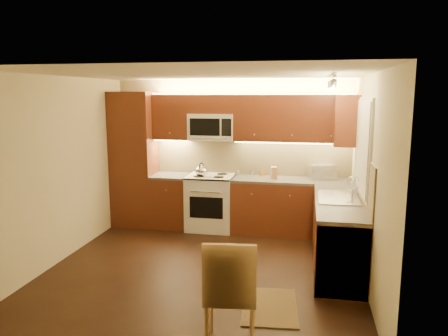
% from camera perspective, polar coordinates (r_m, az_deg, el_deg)
% --- Properties ---
extents(floor, '(4.00, 4.00, 0.01)m').
position_cam_1_polar(floor, '(5.86, -2.54, -12.99)').
color(floor, black).
rests_on(floor, ground).
extents(ceiling, '(4.00, 4.00, 0.01)m').
position_cam_1_polar(ceiling, '(5.41, -2.74, 12.22)').
color(ceiling, beige).
rests_on(ceiling, ground).
extents(wall_back, '(4.00, 0.01, 2.50)m').
position_cam_1_polar(wall_back, '(7.44, 1.02, 1.89)').
color(wall_back, '#C1B68D').
rests_on(wall_back, ground).
extents(wall_front, '(4.00, 0.01, 2.50)m').
position_cam_1_polar(wall_front, '(3.64, -10.17, -6.59)').
color(wall_front, '#C1B68D').
rests_on(wall_front, ground).
extents(wall_left, '(0.01, 4.00, 2.50)m').
position_cam_1_polar(wall_left, '(6.28, -20.66, -0.19)').
color(wall_left, '#C1B68D').
rests_on(wall_left, ground).
extents(wall_right, '(0.01, 4.00, 2.50)m').
position_cam_1_polar(wall_right, '(5.40, 18.47, -1.61)').
color(wall_right, '#C1B68D').
rests_on(wall_right, ground).
extents(pantry, '(0.70, 0.60, 2.30)m').
position_cam_1_polar(pantry, '(7.63, -11.68, 1.13)').
color(pantry, '#4E2110').
rests_on(pantry, floor).
extents(base_cab_back_left, '(0.62, 0.60, 0.86)m').
position_cam_1_polar(base_cab_back_left, '(7.54, -6.85, -4.41)').
color(base_cab_back_left, '#4E2110').
rests_on(base_cab_back_left, floor).
extents(counter_back_left, '(0.62, 0.60, 0.04)m').
position_cam_1_polar(counter_back_left, '(7.45, -6.92, -1.05)').
color(counter_back_left, '#3B3836').
rests_on(counter_back_left, base_cab_back_left).
extents(base_cab_back_right, '(1.92, 0.60, 0.86)m').
position_cam_1_polar(base_cab_back_right, '(7.19, 8.79, -5.16)').
color(base_cab_back_right, '#4E2110').
rests_on(base_cab_back_right, floor).
extents(counter_back_right, '(1.92, 0.60, 0.04)m').
position_cam_1_polar(counter_back_right, '(7.09, 8.88, -1.64)').
color(counter_back_right, '#3B3836').
rests_on(counter_back_right, base_cab_back_right).
extents(base_cab_right, '(0.60, 2.00, 0.86)m').
position_cam_1_polar(base_cab_right, '(5.96, 14.67, -8.53)').
color(base_cab_right, '#4E2110').
rests_on(base_cab_right, floor).
extents(counter_right, '(0.60, 2.00, 0.04)m').
position_cam_1_polar(counter_right, '(5.83, 14.86, -4.33)').
color(counter_right, '#3B3836').
rests_on(counter_right, base_cab_right).
extents(dishwasher, '(0.58, 0.60, 0.84)m').
position_cam_1_polar(dishwasher, '(5.30, 15.12, -10.88)').
color(dishwasher, silver).
rests_on(dishwasher, floor).
extents(backsplash_back, '(3.30, 0.02, 0.60)m').
position_cam_1_polar(backsplash_back, '(7.38, 3.68, 1.42)').
color(backsplash_back, tan).
rests_on(backsplash_back, wall_back).
extents(backsplash_right, '(0.02, 2.00, 0.60)m').
position_cam_1_polar(backsplash_right, '(5.79, 17.86, -1.33)').
color(backsplash_right, tan).
rests_on(backsplash_right, wall_right).
extents(upper_cab_back_left, '(0.62, 0.35, 0.75)m').
position_cam_1_polar(upper_cab_back_left, '(7.45, -6.78, 6.67)').
color(upper_cab_back_left, '#4E2110').
rests_on(upper_cab_back_left, wall_back).
extents(upper_cab_back_right, '(1.92, 0.35, 0.75)m').
position_cam_1_polar(upper_cab_back_right, '(7.09, 9.14, 6.46)').
color(upper_cab_back_right, '#4E2110').
rests_on(upper_cab_back_right, wall_back).
extents(upper_cab_bridge, '(0.76, 0.35, 0.31)m').
position_cam_1_polar(upper_cab_bridge, '(7.26, -1.56, 8.39)').
color(upper_cab_bridge, '#4E2110').
rests_on(upper_cab_bridge, wall_back).
extents(upper_cab_right_corner, '(0.35, 0.50, 0.75)m').
position_cam_1_polar(upper_cab_right_corner, '(6.68, 15.78, 6.03)').
color(upper_cab_right_corner, '#4E2110').
rests_on(upper_cab_right_corner, wall_right).
extents(stove, '(0.76, 0.65, 0.92)m').
position_cam_1_polar(stove, '(7.33, -1.76, -4.52)').
color(stove, silver).
rests_on(stove, floor).
extents(microwave, '(0.76, 0.38, 0.44)m').
position_cam_1_polar(microwave, '(7.26, -1.57, 5.43)').
color(microwave, silver).
rests_on(microwave, wall_back).
extents(window_frame, '(0.03, 1.44, 1.24)m').
position_cam_1_polar(window_frame, '(5.88, 17.85, 2.78)').
color(window_frame, silver).
rests_on(window_frame, wall_right).
extents(window_blinds, '(0.02, 1.36, 1.16)m').
position_cam_1_polar(window_blinds, '(5.88, 17.66, 2.79)').
color(window_blinds, silver).
rests_on(window_blinds, wall_right).
extents(sink, '(0.52, 0.86, 0.15)m').
position_cam_1_polar(sink, '(5.96, 14.81, -3.09)').
color(sink, silver).
rests_on(sink, counter_right).
extents(faucet, '(0.20, 0.04, 0.30)m').
position_cam_1_polar(faucet, '(5.96, 16.57, -2.44)').
color(faucet, silver).
rests_on(faucet, counter_right).
extents(track_light_bar, '(0.04, 1.20, 0.03)m').
position_cam_1_polar(track_light_bar, '(5.66, 14.02, 11.43)').
color(track_light_bar, silver).
rests_on(track_light_bar, ceiling).
extents(kettle, '(0.25, 0.25, 0.23)m').
position_cam_1_polar(kettle, '(7.14, -3.02, -0.18)').
color(kettle, silver).
rests_on(kettle, stove).
extents(toaster_oven, '(0.48, 0.41, 0.24)m').
position_cam_1_polar(toaster_oven, '(7.18, 12.68, -0.47)').
color(toaster_oven, silver).
rests_on(toaster_oven, counter_back_right).
extents(knife_block, '(0.11, 0.16, 0.20)m').
position_cam_1_polar(knife_block, '(7.09, 6.56, -0.62)').
color(knife_block, '#996D45').
rests_on(knife_block, counter_back_right).
extents(spice_jar_a, '(0.05, 0.05, 0.10)m').
position_cam_1_polar(spice_jar_a, '(7.34, 1.93, -0.59)').
color(spice_jar_a, silver).
rests_on(spice_jar_a, counter_back_right).
extents(spice_jar_b, '(0.05, 0.05, 0.09)m').
position_cam_1_polar(spice_jar_b, '(7.28, 4.81, -0.72)').
color(spice_jar_b, brown).
rests_on(spice_jar_b, counter_back_right).
extents(spice_jar_c, '(0.05, 0.05, 0.09)m').
position_cam_1_polar(spice_jar_c, '(7.26, 3.65, -0.74)').
color(spice_jar_c, silver).
rests_on(spice_jar_c, counter_back_right).
extents(spice_jar_d, '(0.06, 0.06, 0.09)m').
position_cam_1_polar(spice_jar_d, '(7.35, 5.14, -0.63)').
color(spice_jar_d, '#A66931').
rests_on(spice_jar_d, counter_back_right).
extents(soap_bottle, '(0.11, 0.11, 0.21)m').
position_cam_1_polar(soap_bottle, '(6.38, 16.74, -2.08)').
color(soap_bottle, '#BABBBF').
rests_on(soap_bottle, counter_right).
extents(rug, '(0.66, 0.92, 0.01)m').
position_cam_1_polar(rug, '(4.91, 6.02, -17.65)').
color(rug, black).
rests_on(rug, floor).
extents(dining_chair, '(0.51, 0.51, 1.04)m').
position_cam_1_polar(dining_chair, '(4.03, 0.87, -15.94)').
color(dining_chair, '#996D45').
rests_on(dining_chair, floor).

